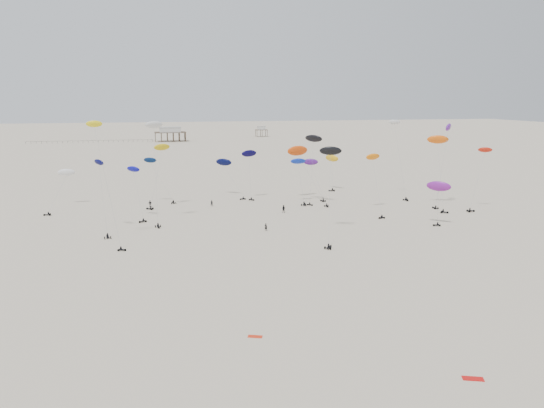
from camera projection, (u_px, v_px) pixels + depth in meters
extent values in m
plane|color=beige|center=(211.00, 169.00, 221.16)|extent=(900.00, 900.00, 0.00)
cube|color=brown|center=(170.00, 132.00, 360.90)|extent=(21.00, 13.00, 0.30)
cube|color=silver|center=(170.00, 130.00, 360.56)|extent=(14.00, 8.40, 3.20)
cube|color=#B2B2AD|center=(170.00, 127.00, 360.21)|extent=(15.00, 9.00, 0.30)
cube|color=brown|center=(261.00, 130.00, 405.38)|extent=(9.00, 7.00, 0.30)
cube|color=silver|center=(261.00, 128.00, 405.12)|extent=(5.60, 4.20, 2.40)
cube|color=#B2B2AD|center=(261.00, 126.00, 404.85)|extent=(6.00, 4.50, 0.30)
cube|color=black|center=(91.00, 141.00, 350.20)|extent=(80.00, 0.10, 0.10)
cylinder|color=gray|center=(156.00, 176.00, 122.06)|extent=(0.03, 0.03, 22.45)
ellipsoid|color=silver|center=(154.00, 125.00, 122.73)|extent=(4.52, 2.82, 2.10)
cylinder|color=gray|center=(162.00, 182.00, 148.77)|extent=(0.03, 0.03, 12.55)
ellipsoid|color=#051B45|center=(150.00, 160.00, 148.40)|extent=(4.11, 2.96, 1.90)
cylinder|color=gray|center=(377.00, 187.00, 134.82)|extent=(0.03, 0.03, 17.03)
ellipsoid|color=orange|center=(373.00, 157.00, 139.02)|extent=(4.61, 2.78, 2.15)
cylinder|color=gray|center=(400.00, 160.00, 155.69)|extent=(0.03, 0.03, 23.04)
ellipsoid|color=silver|center=(394.00, 122.00, 158.29)|extent=(3.59, 2.24, 1.67)
cylinder|color=gray|center=(312.00, 173.00, 145.37)|extent=(0.03, 0.03, 16.87)
ellipsoid|color=black|center=(314.00, 138.00, 144.18)|extent=(5.39, 5.69, 2.64)
cylinder|color=gray|center=(301.00, 183.00, 147.45)|extent=(0.03, 0.03, 11.32)
ellipsoid|color=#0E2CBC|center=(298.00, 161.00, 148.58)|extent=(4.45, 2.18, 2.16)
cylinder|color=gray|center=(250.00, 177.00, 153.91)|extent=(0.03, 0.03, 12.25)
ellipsoid|color=#080439|center=(249.00, 153.00, 154.04)|extent=(5.10, 3.11, 2.38)
cylinder|color=gray|center=(108.00, 187.00, 104.05)|extent=(0.03, 0.03, 24.76)
ellipsoid|color=yellow|center=(94.00, 124.00, 105.08)|extent=(3.17, 1.21, 1.56)
cylinder|color=gray|center=(442.00, 168.00, 142.00)|extent=(0.03, 0.03, 20.72)
ellipsoid|color=#661DA1|center=(448.00, 127.00, 141.99)|extent=(4.29, 4.78, 2.33)
cylinder|color=gray|center=(156.00, 178.00, 141.45)|extent=(0.03, 0.03, 15.59)
ellipsoid|color=gold|center=(162.00, 147.00, 141.83)|extent=(4.77, 3.01, 2.22)
cylinder|color=gray|center=(332.00, 175.00, 169.23)|extent=(0.03, 0.03, 9.05)
ellipsoid|color=yellow|center=(332.00, 158.00, 169.64)|extent=(4.32, 5.49, 2.59)
cylinder|color=gray|center=(478.00, 181.00, 138.51)|extent=(0.03, 0.03, 15.56)
ellipsoid|color=red|center=(485.00, 150.00, 138.95)|extent=(3.92, 3.14, 1.78)
cylinder|color=gray|center=(57.00, 193.00, 140.13)|extent=(0.03, 0.03, 16.38)
ellipsoid|color=white|center=(66.00, 172.00, 146.37)|extent=(4.70, 1.74, 2.23)
cylinder|color=gray|center=(233.00, 181.00, 157.53)|extent=(0.03, 0.03, 12.88)
ellipsoid|color=#040937|center=(224.00, 162.00, 160.17)|extent=(5.48, 4.84, 2.64)
cylinder|color=gray|center=(441.00, 176.00, 139.82)|extent=(0.03, 0.03, 19.22)
ellipsoid|color=#FF620D|center=(438.00, 139.00, 142.89)|extent=(6.09, 4.43, 2.82)
cylinder|color=gray|center=(310.00, 177.00, 153.18)|extent=(0.03, 0.03, 15.15)
ellipsoid|color=#E8480C|center=(297.00, 151.00, 154.39)|extent=(7.05, 3.82, 3.22)
cylinder|color=gray|center=(330.00, 198.00, 109.34)|extent=(0.03, 0.03, 21.34)
ellipsoid|color=black|center=(331.00, 151.00, 114.23)|extent=(5.19, 3.47, 2.41)
cylinder|color=gray|center=(438.00, 207.00, 122.68)|extent=(0.03, 0.03, 7.62)
ellipsoid|color=purple|center=(439.00, 186.00, 122.33)|extent=(5.52, 5.45, 2.80)
cylinder|color=gray|center=(103.00, 199.00, 114.40)|extent=(0.03, 0.03, 16.04)
ellipsoid|color=#050746|center=(99.00, 162.00, 116.49)|extent=(3.17, 3.65, 1.70)
cylinder|color=gray|center=(138.00, 195.00, 127.75)|extent=(0.03, 0.03, 12.20)
ellipsoid|color=#0C0D9E|center=(133.00, 169.00, 128.92)|extent=(3.98, 3.64, 1.88)
cylinder|color=gray|center=(319.00, 184.00, 148.05)|extent=(0.03, 0.03, 14.28)
ellipsoid|color=#521884|center=(311.00, 162.00, 151.65)|extent=(4.50, 2.94, 2.07)
imported|color=black|center=(266.00, 231.00, 118.53)|extent=(0.90, 0.81, 2.03)
imported|color=black|center=(284.00, 213.00, 137.28)|extent=(1.29, 1.22, 2.31)
imported|color=black|center=(150.00, 207.00, 144.44)|extent=(1.45, 1.18, 2.16)
imported|color=black|center=(212.00, 206.00, 145.35)|extent=(0.83, 0.66, 2.03)
cube|color=red|center=(473.00, 379.00, 56.05)|extent=(2.38, 1.63, 0.08)
cube|color=red|center=(255.00, 337.00, 65.96)|extent=(1.93, 1.30, 0.07)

